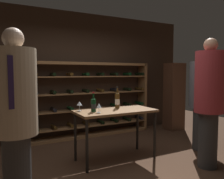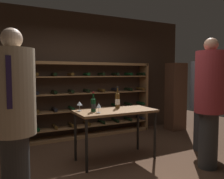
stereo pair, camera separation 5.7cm
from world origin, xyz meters
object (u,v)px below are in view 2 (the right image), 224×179
object	(u,v)px
person_bystander_dark_jacket	(209,97)
wine_bottle_gold_foil	(93,105)
wine_rack	(87,100)
wine_bottle_black_capsule	(118,100)
person_guest_khaki	(14,112)
wine_glass_stemmed_center	(79,104)
tasting_table	(116,115)
display_cabinet	(176,97)
wine_glass_stemmed_left	(99,106)
person_host_in_suit	(203,96)

from	to	relation	value
person_bystander_dark_jacket	wine_bottle_gold_foil	world-z (taller)	person_bystander_dark_jacket
wine_rack	wine_bottle_black_capsule	world-z (taller)	wine_rack
wine_rack	person_guest_khaki	xyz separation A→B (m)	(-1.70, -2.36, 0.22)
wine_glass_stemmed_center	person_bystander_dark_jacket	bearing A→B (deg)	-33.91
wine_glass_stemmed_center	wine_rack	bearing A→B (deg)	64.71
tasting_table	wine_glass_stemmed_center	size ratio (longest dim) A/B	8.56
wine_rack	display_cabinet	distance (m)	2.32
person_bystander_dark_jacket	wine_bottle_gold_foil	distance (m)	1.80
wine_glass_stemmed_left	person_host_in_suit	bearing A→B (deg)	-5.79
display_cabinet	wine_glass_stemmed_center	bearing A→B (deg)	-162.18
wine_glass_stemmed_center	wine_glass_stemmed_left	world-z (taller)	wine_glass_stemmed_center
person_bystander_dark_jacket	wine_glass_stemmed_left	xyz separation A→B (m)	(-1.48, 0.84, -0.15)
wine_rack	person_guest_khaki	world-z (taller)	person_guest_khaki
wine_glass_stemmed_left	wine_bottle_gold_foil	bearing A→B (deg)	109.19
person_bystander_dark_jacket	wine_bottle_gold_foil	xyz separation A→B (m)	(-1.52, 0.96, -0.14)
wine_bottle_gold_foil	wine_glass_stemmed_center	bearing A→B (deg)	134.14
wine_rack	wine_glass_stemmed_center	world-z (taller)	wine_rack
wine_glass_stemmed_center	display_cabinet	bearing A→B (deg)	17.82
wine_bottle_gold_foil	wine_bottle_black_capsule	size ratio (longest dim) A/B	0.84
person_guest_khaki	wine_bottle_black_capsule	world-z (taller)	person_guest_khaki
wine_glass_stemmed_left	display_cabinet	bearing A→B (deg)	24.57
wine_glass_stemmed_center	wine_glass_stemmed_left	xyz separation A→B (m)	(0.21, -0.30, -0.01)
wine_bottle_black_capsule	person_guest_khaki	bearing A→B (deg)	-151.18
wine_bottle_gold_foil	wine_glass_stemmed_left	xyz separation A→B (m)	(0.04, -0.12, -0.01)
wine_bottle_black_capsule	wine_glass_stemmed_left	bearing A→B (deg)	-150.68
person_host_in_suit	wine_glass_stemmed_center	xyz separation A→B (m)	(-2.27, 0.51, -0.07)
wine_bottle_black_capsule	wine_glass_stemmed_center	bearing A→B (deg)	177.58
person_guest_khaki	wine_bottle_gold_foil	bearing A→B (deg)	21.15
person_host_in_suit	display_cabinet	size ratio (longest dim) A/B	1.10
person_guest_khaki	display_cabinet	distance (m)	4.42
tasting_table	wine_bottle_gold_foil	size ratio (longest dim) A/B	4.19
tasting_table	person_host_in_suit	bearing A→B (deg)	-10.46
person_host_in_suit	wine_glass_stemmed_left	world-z (taller)	person_host_in_suit
wine_rack	wine_bottle_gold_foil	xyz separation A→B (m)	(-0.47, -1.55, 0.12)
wine_bottle_gold_foil	wine_glass_stemmed_left	world-z (taller)	wine_bottle_gold_foil
wine_bottle_gold_foil	wine_bottle_black_capsule	bearing A→B (deg)	16.01
person_bystander_dark_jacket	tasting_table	bearing A→B (deg)	-107.42
person_bystander_dark_jacket	wine_glass_stemmed_center	world-z (taller)	person_bystander_dark_jacket
tasting_table	wine_bottle_black_capsule	xyz separation A→B (m)	(0.12, 0.16, 0.23)
display_cabinet	wine_bottle_black_capsule	bearing A→B (deg)	-156.51
wine_rack	wine_glass_stemmed_center	size ratio (longest dim) A/B	20.52
person_guest_khaki	wine_glass_stemmed_left	distance (m)	1.44
wine_bottle_black_capsule	wine_bottle_gold_foil	bearing A→B (deg)	-163.99
person_guest_khaki	wine_bottle_gold_foil	size ratio (longest dim) A/B	6.01
person_guest_khaki	tasting_table	bearing A→B (deg)	13.79
wine_glass_stemmed_center	wine_bottle_black_capsule	bearing A→B (deg)	-2.42
wine_rack	person_bystander_dark_jacket	world-z (taller)	person_bystander_dark_jacket
wine_bottle_gold_foil	wine_rack	bearing A→B (deg)	72.98
person_host_in_suit	wine_bottle_black_capsule	size ratio (longest dim) A/B	4.95
wine_rack	person_guest_khaki	bearing A→B (deg)	-125.72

